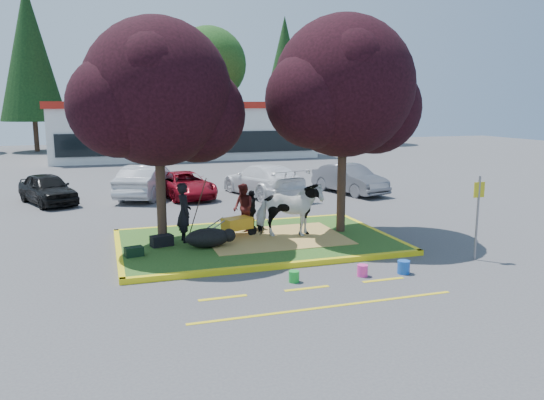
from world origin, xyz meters
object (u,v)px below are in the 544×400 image
object	(u,v)px
bucket_pink	(362,271)
sign_post	(478,209)
wheelbarrow	(237,224)
bucket_blue	(404,267)
car_black	(47,189)
car_silver	(147,181)
handler	(184,212)
bucket_green	(294,277)
calf	(208,238)
cow	(289,210)

from	to	relation	value
bucket_pink	sign_post	bearing A→B (deg)	5.25
wheelbarrow	bucket_blue	xyz separation A→B (m)	(3.22, -4.40, -0.40)
sign_post	car_black	xyz separation A→B (m)	(-11.96, 12.56, -0.77)
car_silver	handler	bearing A→B (deg)	116.18
wheelbarrow	car_black	world-z (taller)	car_black
bucket_pink	car_silver	size ratio (longest dim) A/B	0.06
sign_post	bucket_pink	distance (m)	3.84
bucket_pink	bucket_blue	world-z (taller)	bucket_blue
sign_post	car_silver	distance (m)	15.06
sign_post	car_black	distance (m)	17.36
sign_post	bucket_pink	xyz separation A→B (m)	(-3.60, -0.33, -1.28)
bucket_blue	bucket_green	bearing A→B (deg)	175.40
calf	bucket_pink	xyz separation A→B (m)	(3.26, -3.32, -0.28)
wheelbarrow	car_black	bearing A→B (deg)	106.47
wheelbarrow	sign_post	xyz separation A→B (m)	(5.74, -3.94, 0.86)
bucket_green	car_silver	world-z (taller)	car_silver
wheelbarrow	bucket_pink	xyz separation A→B (m)	(2.13, -4.27, -0.42)
wheelbarrow	car_silver	world-z (taller)	car_silver
cow	bucket_pink	world-z (taller)	cow
wheelbarrow	calf	bearing A→B (deg)	-159.19
bucket_pink	calf	bearing A→B (deg)	134.42
cow	calf	xyz separation A→B (m)	(-2.65, -0.43, -0.58)
cow	bucket_green	world-z (taller)	cow
handler	sign_post	size ratio (longest dim) A/B	0.77
bucket_green	bucket_blue	size ratio (longest dim) A/B	0.82
handler	wheelbarrow	bearing A→B (deg)	-92.10
cow	wheelbarrow	bearing A→B (deg)	84.23
bucket_blue	car_black	size ratio (longest dim) A/B	0.09
sign_post	bucket_blue	bearing A→B (deg)	-169.23
handler	wheelbarrow	xyz separation A→B (m)	(1.66, 0.09, -0.48)
cow	car_silver	xyz separation A→B (m)	(-3.52, 9.49, -0.25)
sign_post	car_black	world-z (taller)	sign_post
wheelbarrow	bucket_pink	bearing A→B (deg)	-82.85
calf	car_silver	world-z (taller)	car_silver
handler	bucket_blue	xyz separation A→B (m)	(4.88, -4.31, -0.88)
calf	bucket_pink	size ratio (longest dim) A/B	4.44
handler	bucket_green	distance (m)	4.64
bucket_pink	cow	bearing A→B (deg)	99.18
bucket_green	bucket_blue	xyz separation A→B (m)	(2.87, -0.23, 0.03)
car_silver	wheelbarrow	bearing A→B (deg)	126.59
wheelbarrow	cow	bearing A→B (deg)	-38.14
cow	sign_post	size ratio (longest dim) A/B	0.87
bucket_green	car_silver	bearing A→B (deg)	100.14
calf	bucket_blue	bearing A→B (deg)	-38.29
calf	wheelbarrow	bearing A→B (deg)	40.31
sign_post	bucket_green	distance (m)	5.54
cow	handler	distance (m)	3.21
handler	cow	bearing A→B (deg)	-102.95
bucket_pink	car_silver	world-z (taller)	car_silver
handler	bucket_pink	world-z (taller)	handler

